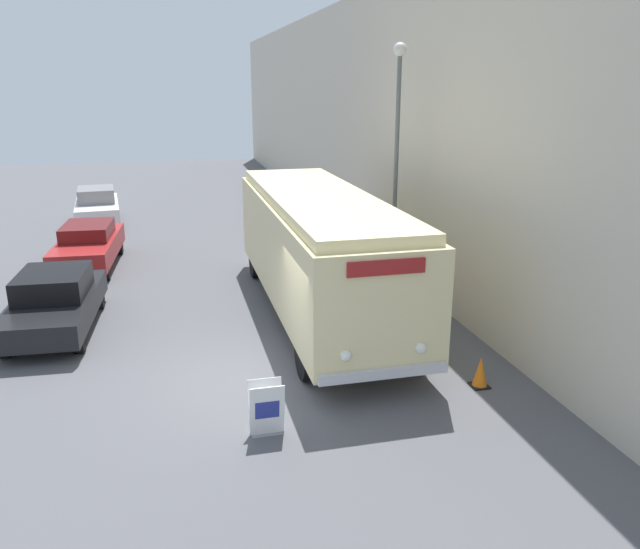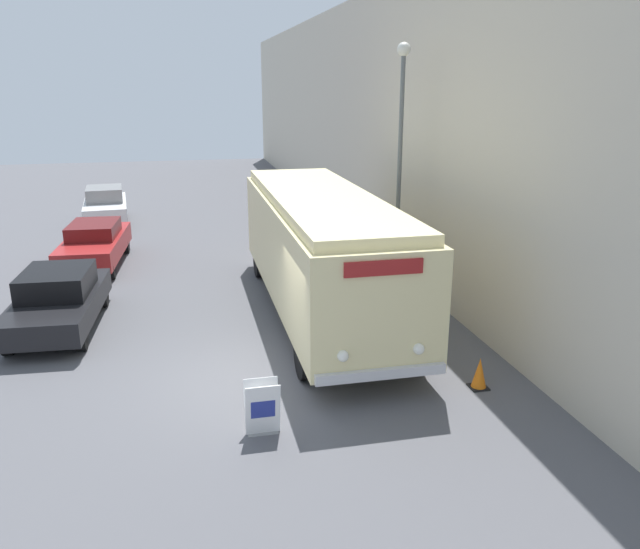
{
  "view_description": "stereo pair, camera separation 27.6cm",
  "coord_description": "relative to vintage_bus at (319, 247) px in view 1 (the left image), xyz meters",
  "views": [
    {
      "loc": [
        -1.42,
        -11.75,
        5.86
      ],
      "look_at": [
        1.69,
        0.92,
        1.87
      ],
      "focal_mm": 35.0,
      "sensor_mm": 36.0,
      "label": 1
    },
    {
      "loc": [
        -1.15,
        -11.81,
        5.86
      ],
      "look_at": [
        1.69,
        0.92,
        1.87
      ],
      "focal_mm": 35.0,
      "sensor_mm": 36.0,
      "label": 2
    }
  ],
  "objects": [
    {
      "name": "ground_plane",
      "position": [
        -2.29,
        -3.45,
        -1.84
      ],
      "size": [
        80.0,
        80.0,
        0.0
      ],
      "primitive_type": "plane",
      "color": "#56565B"
    },
    {
      "name": "building_wall_right",
      "position": [
        3.49,
        6.55,
        2.66
      ],
      "size": [
        0.3,
        60.0,
        8.99
      ],
      "color": "beige",
      "rests_on": "ground_plane"
    },
    {
      "name": "vintage_bus",
      "position": [
        0.0,
        0.0,
        0.0
      ],
      "size": [
        2.69,
        10.28,
        3.21
      ],
      "color": "black",
      "rests_on": "ground_plane"
    },
    {
      "name": "sign_board",
      "position": [
        -2.32,
        -5.62,
        -1.36
      ],
      "size": [
        0.6,
        0.37,
        0.98
      ],
      "color": "gray",
      "rests_on": "ground_plane"
    },
    {
      "name": "streetlamp",
      "position": [
        2.47,
        1.14,
        2.61
      ],
      "size": [
        0.36,
        0.36,
        6.92
      ],
      "color": "#595E60",
      "rests_on": "ground_plane"
    },
    {
      "name": "parked_car_near",
      "position": [
        -6.61,
        0.39,
        -1.09
      ],
      "size": [
        2.1,
        4.47,
        1.49
      ],
      "rotation": [
        0.0,
        0.0,
        -0.06
      ],
      "color": "black",
      "rests_on": "ground_plane"
    },
    {
      "name": "parked_car_mid",
      "position": [
        -6.4,
        6.1,
        -1.07
      ],
      "size": [
        2.05,
        4.71,
        1.46
      ],
      "rotation": [
        0.0,
        0.0,
        -0.07
      ],
      "color": "black",
      "rests_on": "ground_plane"
    },
    {
      "name": "parked_car_far",
      "position": [
        -6.73,
        12.94,
        -1.04
      ],
      "size": [
        2.1,
        4.53,
        1.6
      ],
      "rotation": [
        0.0,
        0.0,
        0.08
      ],
      "color": "black",
      "rests_on": "ground_plane"
    },
    {
      "name": "traffic_cone",
      "position": [
        2.15,
        -4.88,
        -1.52
      ],
      "size": [
        0.36,
        0.36,
        0.65
      ],
      "color": "black",
      "rests_on": "ground_plane"
    }
  ]
}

